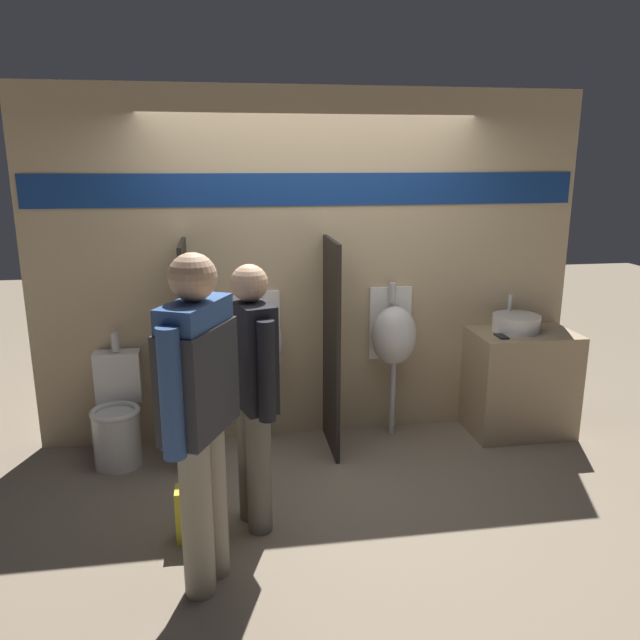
{
  "coord_description": "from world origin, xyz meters",
  "views": [
    {
      "loc": [
        -0.69,
        -4.14,
        2.18
      ],
      "look_at": [
        0.0,
        0.17,
        1.05
      ],
      "focal_mm": 35.0,
      "sensor_mm": 36.0,
      "label": 1
    }
  ],
  "objects_px": {
    "sink_basin": "(516,323)",
    "urinal_near_counter": "(259,342)",
    "cell_phone": "(502,336)",
    "toilet": "(118,418)",
    "urinal_far": "(394,336)",
    "person_with_lanyard": "(252,387)",
    "person_in_vest": "(199,402)",
    "shopping_bag": "(199,512)"
  },
  "relations": [
    {
      "from": "person_with_lanyard",
      "to": "shopping_bag",
      "type": "bearing_deg",
      "value": 88.3
    },
    {
      "from": "cell_phone",
      "to": "urinal_far",
      "type": "xyz_separation_m",
      "value": [
        -0.79,
        0.24,
        -0.02
      ]
    },
    {
      "from": "shopping_bag",
      "to": "toilet",
      "type": "bearing_deg",
      "value": 119.19
    },
    {
      "from": "sink_basin",
      "to": "toilet",
      "type": "xyz_separation_m",
      "value": [
        -3.1,
        -0.07,
        -0.58
      ]
    },
    {
      "from": "person_in_vest",
      "to": "person_with_lanyard",
      "type": "bearing_deg",
      "value": -3.5
    },
    {
      "from": "cell_phone",
      "to": "urinal_near_counter",
      "type": "height_order",
      "value": "urinal_near_counter"
    },
    {
      "from": "shopping_bag",
      "to": "urinal_near_counter",
      "type": "bearing_deg",
      "value": 70.05
    },
    {
      "from": "person_with_lanyard",
      "to": "shopping_bag",
      "type": "distance_m",
      "value": 0.8
    },
    {
      "from": "sink_basin",
      "to": "shopping_bag",
      "type": "xyz_separation_m",
      "value": [
        -2.49,
        -1.16,
        -0.75
      ]
    },
    {
      "from": "cell_phone",
      "to": "person_in_vest",
      "type": "distance_m",
      "value": 2.66
    },
    {
      "from": "urinal_far",
      "to": "toilet",
      "type": "bearing_deg",
      "value": -176.11
    },
    {
      "from": "sink_basin",
      "to": "urinal_near_counter",
      "type": "relative_size",
      "value": 0.3
    },
    {
      "from": "urinal_near_counter",
      "to": "person_in_vest",
      "type": "relative_size",
      "value": 0.7
    },
    {
      "from": "cell_phone",
      "to": "toilet",
      "type": "distance_m",
      "value": 2.96
    },
    {
      "from": "urinal_near_counter",
      "to": "person_with_lanyard",
      "type": "relative_size",
      "value": 0.77
    },
    {
      "from": "urinal_far",
      "to": "person_with_lanyard",
      "type": "bearing_deg",
      "value": -135.69
    },
    {
      "from": "urinal_near_counter",
      "to": "person_with_lanyard",
      "type": "height_order",
      "value": "person_with_lanyard"
    },
    {
      "from": "person_with_lanyard",
      "to": "sink_basin",
      "type": "bearing_deg",
      "value": -80.91
    },
    {
      "from": "urinal_far",
      "to": "person_with_lanyard",
      "type": "relative_size",
      "value": 0.77
    },
    {
      "from": "person_with_lanyard",
      "to": "cell_phone",
      "type": "bearing_deg",
      "value": -82.42
    },
    {
      "from": "urinal_near_counter",
      "to": "sink_basin",
      "type": "bearing_deg",
      "value": -2.17
    },
    {
      "from": "shopping_bag",
      "to": "cell_phone",
      "type": "bearing_deg",
      "value": 23.54
    },
    {
      "from": "sink_basin",
      "to": "person_with_lanyard",
      "type": "xyz_separation_m",
      "value": [
        -2.15,
        -1.07,
        -0.02
      ]
    },
    {
      "from": "urinal_near_counter",
      "to": "person_in_vest",
      "type": "bearing_deg",
      "value": -103.45
    },
    {
      "from": "sink_basin",
      "to": "person_in_vest",
      "type": "xyz_separation_m",
      "value": [
        -2.44,
        -1.58,
        0.11
      ]
    },
    {
      "from": "toilet",
      "to": "shopping_bag",
      "type": "xyz_separation_m",
      "value": [
        0.61,
        -1.09,
        -0.16
      ]
    },
    {
      "from": "urinal_far",
      "to": "person_in_vest",
      "type": "bearing_deg",
      "value": -131.36
    },
    {
      "from": "sink_basin",
      "to": "urinal_near_counter",
      "type": "xyz_separation_m",
      "value": [
        -2.04,
        0.08,
        -0.08
      ]
    },
    {
      "from": "sink_basin",
      "to": "person_with_lanyard",
      "type": "relative_size",
      "value": 0.23
    },
    {
      "from": "toilet",
      "to": "shopping_bag",
      "type": "bearing_deg",
      "value": -60.81
    },
    {
      "from": "cell_phone",
      "to": "person_with_lanyard",
      "type": "relative_size",
      "value": 0.09
    },
    {
      "from": "urinal_near_counter",
      "to": "shopping_bag",
      "type": "xyz_separation_m",
      "value": [
        -0.45,
        -1.24,
        -0.66
      ]
    },
    {
      "from": "sink_basin",
      "to": "shopping_bag",
      "type": "bearing_deg",
      "value": -155.03
    },
    {
      "from": "urinal_near_counter",
      "to": "shopping_bag",
      "type": "height_order",
      "value": "urinal_near_counter"
    },
    {
      "from": "sink_basin",
      "to": "cell_phone",
      "type": "xyz_separation_m",
      "value": [
        -0.19,
        -0.16,
        -0.06
      ]
    },
    {
      "from": "shopping_bag",
      "to": "person_with_lanyard",
      "type": "bearing_deg",
      "value": 15.55
    },
    {
      "from": "urinal_near_counter",
      "to": "toilet",
      "type": "height_order",
      "value": "urinal_near_counter"
    },
    {
      "from": "sink_basin",
      "to": "urinal_near_counter",
      "type": "height_order",
      "value": "urinal_near_counter"
    },
    {
      "from": "urinal_near_counter",
      "to": "shopping_bag",
      "type": "relative_size",
      "value": 2.75
    },
    {
      "from": "person_in_vest",
      "to": "urinal_far",
      "type": "bearing_deg",
      "value": -15.73
    },
    {
      "from": "toilet",
      "to": "person_in_vest",
      "type": "height_order",
      "value": "person_in_vest"
    },
    {
      "from": "urinal_far",
      "to": "shopping_bag",
      "type": "distance_m",
      "value": 2.06
    }
  ]
}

